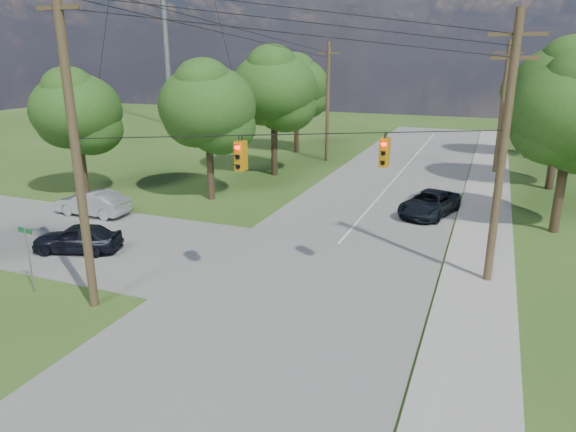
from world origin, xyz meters
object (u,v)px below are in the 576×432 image
at_px(car_cross_dark, 77,238).
at_px(car_main_north, 429,203).
at_px(pole_ne, 503,150).
at_px(pole_north_e, 502,107).
at_px(car_cross_silver, 93,203).
at_px(pole_sw, 74,138).
at_px(pole_north_w, 328,101).

distance_m(car_cross_dark, car_main_north, 19.00).
xyz_separation_m(pole_ne, car_cross_dark, (-17.98, -3.59, -4.75)).
height_order(pole_north_e, car_cross_silver, pole_north_e).
relative_size(pole_ne, car_main_north, 2.13).
xyz_separation_m(pole_north_e, car_main_north, (-3.40, -13.40, -4.41)).
distance_m(pole_sw, car_cross_dark, 8.15).
bearing_deg(pole_north_w, car_main_north, -51.92).
relative_size(car_cross_dark, car_cross_silver, 0.91).
xyz_separation_m(pole_ne, pole_north_e, (-0.00, 22.00, -0.34)).
height_order(pole_ne, pole_north_e, pole_ne).
relative_size(pole_sw, car_cross_silver, 2.73).
bearing_deg(car_cross_dark, pole_sw, 30.36).
distance_m(pole_ne, car_cross_silver, 22.00).
bearing_deg(car_cross_dark, pole_north_w, 153.14).
bearing_deg(pole_sw, pole_north_w, 90.77).
bearing_deg(car_main_north, pole_north_w, 143.02).
relative_size(pole_sw, pole_ne, 1.14).
xyz_separation_m(car_cross_dark, car_cross_silver, (-3.47, 4.89, 0.04)).
distance_m(pole_sw, pole_ne, 15.51).
bearing_deg(car_cross_dark, pole_north_e, 127.10).
xyz_separation_m(car_cross_silver, car_main_north, (18.05, 7.30, -0.04)).
relative_size(pole_ne, pole_north_w, 1.05).
height_order(pole_north_w, car_cross_silver, pole_north_w).
height_order(car_cross_dark, car_main_north, car_main_north).
bearing_deg(pole_sw, pole_ne, 29.38).
bearing_deg(car_cross_silver, car_main_north, 110.92).
bearing_deg(pole_ne, car_main_north, 111.57).
bearing_deg(car_cross_silver, pole_north_w, 158.86).
distance_m(pole_ne, car_cross_dark, 18.94).
xyz_separation_m(pole_north_e, pole_north_w, (-13.90, 0.00, 0.00)).
bearing_deg(pole_north_w, car_cross_silver, -110.04).
bearing_deg(pole_sw, pole_north_e, 65.48).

